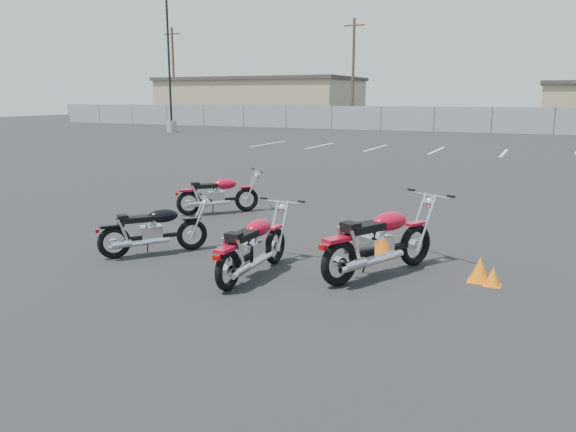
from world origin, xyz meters
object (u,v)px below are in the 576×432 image
at_px(motorcycle_second_black, 153,230).
at_px(motorcycle_rear_red, 380,241).
at_px(motorcycle_third_red, 253,246).
at_px(motorcycle_front_red, 218,194).

xyz_separation_m(motorcycle_second_black, motorcycle_rear_red, (3.61, 0.48, 0.09)).
bearing_deg(motorcycle_third_red, motorcycle_front_red, 128.31).
bearing_deg(motorcycle_front_red, motorcycle_third_red, -51.69).
height_order(motorcycle_front_red, motorcycle_rear_red, motorcycle_rear_red).
xyz_separation_m(motorcycle_front_red, motorcycle_rear_red, (4.41, -2.75, 0.08)).
distance_m(motorcycle_second_black, motorcycle_rear_red, 3.64).
bearing_deg(motorcycle_rear_red, motorcycle_front_red, 148.06).
bearing_deg(motorcycle_second_black, motorcycle_front_red, 103.92).
height_order(motorcycle_second_black, motorcycle_rear_red, motorcycle_rear_red).
bearing_deg(motorcycle_second_black, motorcycle_rear_red, 7.52).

